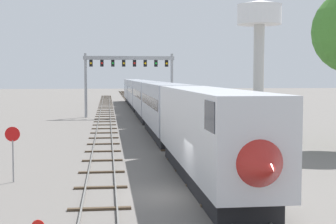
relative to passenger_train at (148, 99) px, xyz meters
name	(u,v)px	position (x,y,z in m)	size (l,w,h in m)	color
ground_plane	(177,196)	(-2.00, -42.01, -2.61)	(400.00, 400.00, 0.00)	slate
track_main	(139,109)	(0.00, 17.99, -2.54)	(2.60, 200.00, 0.16)	slate
track_near	(105,120)	(-5.50, -2.01, -2.54)	(2.60, 160.00, 0.16)	slate
passenger_train	(148,99)	(0.00, 0.00, 0.00)	(3.04, 96.88, 4.80)	silver
signal_gantry	(129,70)	(-2.25, 3.28, 3.68)	(12.10, 0.49, 8.48)	#999BA0
water_tower	(259,20)	(31.81, 56.71, 16.61)	(10.94, 10.94, 23.97)	beige
stop_sign	(13,146)	(-10.00, -37.99, -0.74)	(0.76, 0.08, 2.88)	gray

